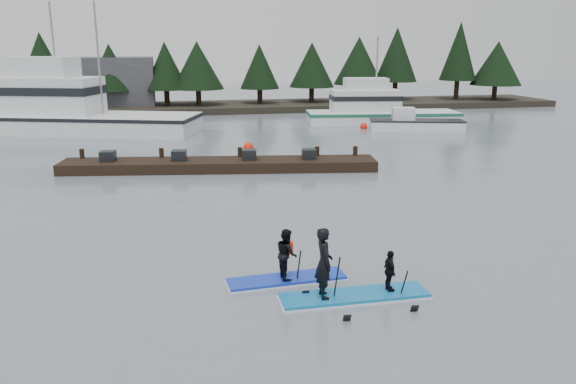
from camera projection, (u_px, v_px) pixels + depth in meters
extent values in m
plane|color=gray|center=(338.00, 292.00, 14.27)|extent=(160.00, 160.00, 0.00)
cube|color=#2D281E|center=(209.00, 107.00, 53.90)|extent=(70.00, 8.00, 0.60)
cube|color=#4C4C51|center=(55.00, 85.00, 52.36)|extent=(18.00, 6.00, 5.00)
cube|color=white|center=(74.00, 131.00, 40.51)|extent=(18.52, 10.55, 2.38)
cube|color=white|center=(42.00, 95.00, 40.13)|extent=(8.77, 6.01, 2.58)
cylinder|color=gray|center=(55.00, 59.00, 39.34)|extent=(0.14, 0.14, 7.68)
cube|color=white|center=(382.00, 122.00, 45.27)|extent=(12.34, 5.11, 1.71)
cube|color=white|center=(365.00, 101.00, 44.74)|extent=(5.68, 3.21, 1.71)
cylinder|color=gray|center=(377.00, 75.00, 44.29)|extent=(0.14, 0.14, 5.76)
cube|color=white|center=(417.00, 125.00, 41.17)|extent=(7.00, 3.81, 0.78)
cube|color=black|center=(220.00, 165.00, 28.18)|extent=(15.81, 4.53, 0.52)
sphere|color=#FF1D0C|center=(248.00, 150.00, 33.48)|extent=(0.62, 0.62, 0.62)
sphere|color=#FF1D0C|center=(364.00, 129.00, 42.32)|extent=(0.55, 0.55, 0.55)
cube|color=#1434C2|center=(287.00, 279.00, 14.90)|extent=(3.18, 0.95, 0.12)
imported|color=black|center=(287.00, 254.00, 14.71)|extent=(0.55, 0.68, 1.35)
cube|color=red|center=(287.00, 248.00, 14.67)|extent=(0.31, 0.22, 0.32)
cylinder|color=black|center=(298.00, 272.00, 14.69)|extent=(0.11, 0.90, 1.52)
cube|color=#1372B8|center=(354.00, 296.00, 13.90)|extent=(3.71, 0.90, 0.13)
imported|color=black|center=(324.00, 263.00, 13.50)|extent=(0.43, 0.65, 1.77)
cylinder|color=black|center=(336.00, 282.00, 13.45)|extent=(0.18, 0.98, 1.67)
imported|color=black|center=(390.00, 271.00, 13.93)|extent=(0.26, 0.62, 1.05)
cylinder|color=black|center=(402.00, 291.00, 13.89)|extent=(0.16, 0.84, 1.42)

